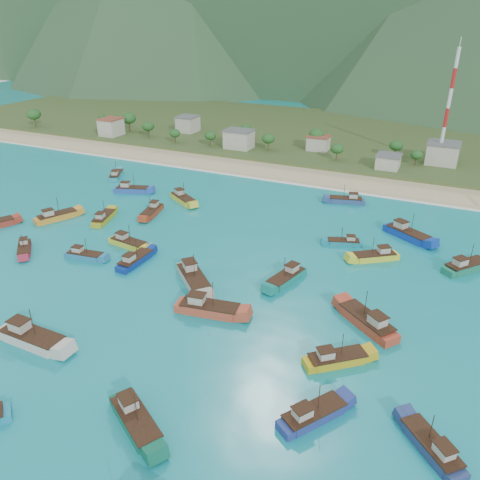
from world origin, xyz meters
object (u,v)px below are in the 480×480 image
at_px(boat_1, 152,212).
at_px(boat_5, 375,257).
at_px(boat_12, 346,200).
at_px(boat_16, 25,249).
at_px(boat_25, 116,176).
at_px(boat_29, 132,190).
at_px(boat_6, 286,278).
at_px(boat_23, 336,360).
at_px(boat_20, 136,421).
at_px(boat_7, 104,218).
at_px(boat_2, 183,199).
at_px(boat_9, 85,256).
at_px(radio_tower, 448,108).
at_px(boat_26, 313,415).
at_px(boat_11, 367,322).
at_px(boat_19, 209,309).
at_px(boat_21, 432,448).
at_px(boat_14, 344,243).
at_px(boat_27, 135,260).
at_px(boat_30, 193,279).
at_px(boat_13, 32,338).
at_px(boat_10, 128,243).
at_px(boat_28, 407,234).
at_px(boat_4, 466,267).
at_px(boat_31, 57,217).

xyz_separation_m(boat_1, boat_5, (60.63, -1.05, 0.02)).
height_order(boat_12, boat_16, boat_12).
xyz_separation_m(boat_25, boat_29, (13.67, -9.61, 0.09)).
relative_size(boat_6, boat_23, 1.14).
bearing_deg(boat_20, boat_7, -106.35).
height_order(boat_2, boat_9, boat_2).
xyz_separation_m(radio_tower, boat_26, (-6.23, -131.05, -20.23)).
height_order(boat_11, boat_20, boat_11).
height_order(boat_19, boat_21, boat_19).
xyz_separation_m(boat_14, boat_27, (-39.52, -28.77, 0.20)).
xyz_separation_m(boat_2, boat_12, (43.75, 19.31, -0.07)).
height_order(boat_29, boat_30, boat_30).
distance_m(radio_tower, boat_13, 146.66).
bearing_deg(boat_26, boat_29, 174.91).
distance_m(boat_19, boat_25, 87.49).
bearing_deg(boat_16, boat_5, 156.99).
xyz_separation_m(boat_9, boat_29, (-16.97, 40.18, 0.19)).
bearing_deg(radio_tower, boat_11, -92.03).
xyz_separation_m(boat_16, boat_21, (90.45, -18.78, 0.11)).
relative_size(boat_7, boat_19, 0.84).
height_order(boat_2, boat_27, boat_2).
xyz_separation_m(boat_13, boat_29, (-30.17, 67.64, -0.22)).
bearing_deg(boat_20, boat_27, -112.83).
bearing_deg(boat_29, boat_10, 16.41).
bearing_deg(boat_27, boat_29, 128.89).
bearing_deg(boat_26, boat_12, 134.68).
xyz_separation_m(boat_7, boat_28, (74.66, 23.13, 0.23)).
relative_size(boat_9, boat_25, 0.91).
height_order(boat_11, boat_27, boat_11).
relative_size(boat_16, boat_26, 0.79).
bearing_deg(boat_4, boat_6, -108.04).
bearing_deg(boat_11, boat_4, 9.77).
relative_size(boat_4, boat_23, 1.09).
relative_size(boat_2, boat_29, 0.98).
distance_m(boat_20, boat_27, 46.25).
bearing_deg(boat_2, boat_21, 82.04).
relative_size(boat_10, boat_19, 0.84).
bearing_deg(boat_31, boat_14, 38.37).
relative_size(radio_tower, boat_2, 3.51).
bearing_deg(boat_9, boat_26, 60.94).
bearing_deg(boat_16, boat_29, -132.43).
height_order(boat_19, boat_28, boat_28).
bearing_deg(boat_13, boat_20, 76.07).
xyz_separation_m(radio_tower, boat_10, (-61.54, -98.54, -20.24)).
xyz_separation_m(boat_2, boat_7, (-11.71, -21.08, -0.10)).
distance_m(boat_2, boat_10, 30.91).
bearing_deg(boat_20, boat_13, -74.22).
xyz_separation_m(boat_5, boat_6, (-14.75, -17.44, 0.03)).
height_order(boat_25, boat_30, boat_30).
bearing_deg(boat_25, boat_10, -75.84).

